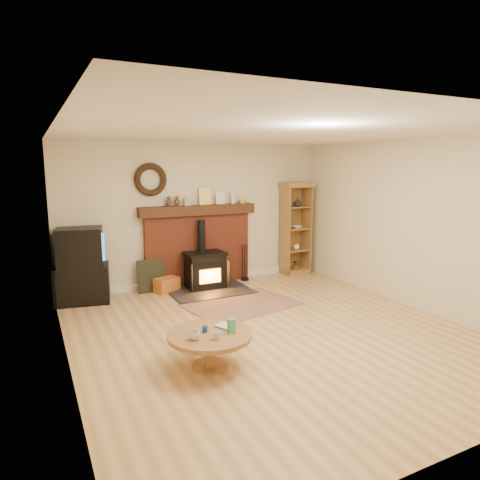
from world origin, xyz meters
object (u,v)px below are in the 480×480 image
curio_cabinet (295,228)px  coffee_table (210,340)px  wood_stove (206,272)px  tv_unit (81,267)px

curio_cabinet → coffee_table: curio_cabinet is taller
wood_stove → coffee_table: bearing=-111.1°
wood_stove → coffee_table: 3.06m
wood_stove → tv_unit: size_ratio=1.15×
tv_unit → coffee_table: size_ratio=1.32×
tv_unit → curio_cabinet: curio_cabinet is taller
curio_cabinet → wood_stove: bearing=-172.2°
coffee_table → tv_unit: bearing=107.5°
tv_unit → curio_cabinet: 4.15m
tv_unit → curio_cabinet: size_ratio=0.65×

